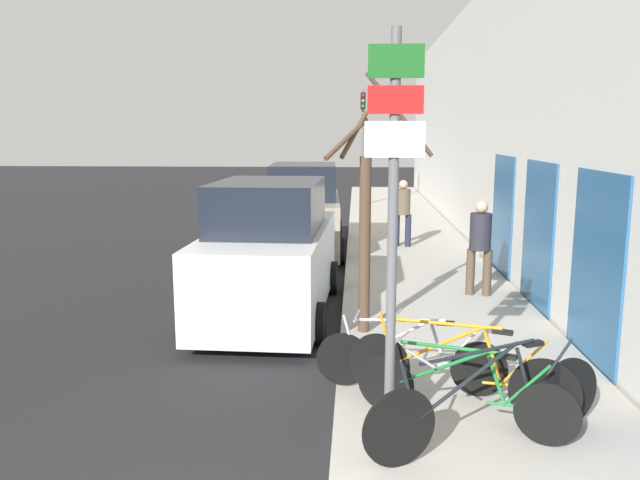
% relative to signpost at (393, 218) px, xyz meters
% --- Properties ---
extents(ground_plane, '(80.00, 80.00, 0.00)m').
position_rel_signpost_xyz_m(ground_plane, '(-1.53, 8.67, -2.28)').
color(ground_plane, black).
extents(sidewalk_curb, '(3.20, 32.00, 0.15)m').
position_rel_signpost_xyz_m(sidewalk_curb, '(1.07, 11.47, -2.21)').
color(sidewalk_curb, '#ADA89E').
rests_on(sidewalk_curb, ground).
extents(building_facade, '(0.23, 32.00, 6.50)m').
position_rel_signpost_xyz_m(building_facade, '(2.82, 11.38, 0.95)').
color(building_facade, silver).
rests_on(building_facade, ground).
extents(signpost, '(0.52, 0.11, 3.76)m').
position_rel_signpost_xyz_m(signpost, '(0.00, 0.00, 0.00)').
color(signpost, '#595B60').
rests_on(signpost, sidewalk_curb).
extents(bicycle_0, '(2.36, 1.18, 0.98)m').
position_rel_signpost_xyz_m(bicycle_0, '(0.92, -0.01, -1.72)').
color(bicycle_0, black).
rests_on(bicycle_0, sidewalk_curb).
extents(bicycle_1, '(2.04, 0.92, 0.84)m').
position_rel_signpost_xyz_m(bicycle_1, '(0.73, 0.34, -1.77)').
color(bicycle_1, black).
rests_on(bicycle_1, sidewalk_curb).
extents(bicycle_2, '(2.26, 0.97, 0.97)m').
position_rel_signpost_xyz_m(bicycle_2, '(0.75, 0.73, -1.72)').
color(bicycle_2, black).
rests_on(bicycle_2, sidewalk_curb).
extents(bicycle_3, '(2.12, 0.47, 0.86)m').
position_rel_signpost_xyz_m(bicycle_3, '(0.29, 1.20, -1.76)').
color(bicycle_3, black).
rests_on(bicycle_3, sidewalk_curb).
extents(parked_car_0, '(2.14, 4.67, 2.25)m').
position_rel_signpost_xyz_m(parked_car_0, '(-1.73, 4.55, -1.25)').
color(parked_car_0, silver).
rests_on(parked_car_0, ground).
extents(parked_car_1, '(2.11, 4.65, 2.25)m').
position_rel_signpost_xyz_m(parked_car_1, '(-1.62, 9.96, -1.26)').
color(parked_car_1, gray).
rests_on(parked_car_1, ground).
extents(pedestrian_near, '(0.44, 0.38, 1.70)m').
position_rel_signpost_xyz_m(pedestrian_near, '(1.87, 5.48, -1.15)').
color(pedestrian_near, '#4C3D2D').
rests_on(pedestrian_near, sidewalk_curb).
extents(pedestrian_far, '(0.44, 0.37, 1.69)m').
position_rel_signpost_xyz_m(pedestrian_far, '(0.86, 10.24, -1.16)').
color(pedestrian_far, '#1E2338').
rests_on(pedestrian_far, sidewalk_curb).
extents(street_tree, '(1.53, 1.10, 3.70)m').
position_rel_signpost_xyz_m(street_tree, '(-0.18, 3.28, -0.57)').
color(street_tree, '#4C3828').
rests_on(street_tree, sidewalk_curb).
extents(traffic_light, '(0.20, 0.30, 4.50)m').
position_rel_signpost_xyz_m(traffic_light, '(-0.08, 19.30, 0.75)').
color(traffic_light, '#595B60').
rests_on(traffic_light, sidewalk_curb).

